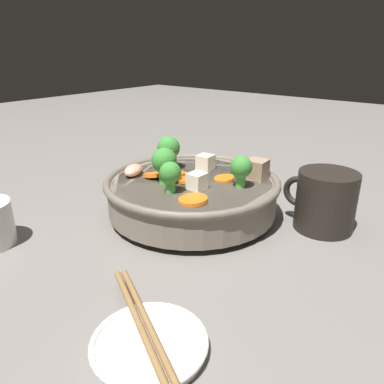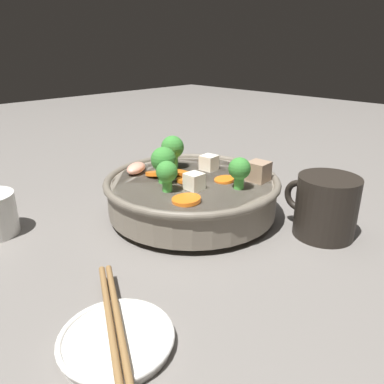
{
  "view_description": "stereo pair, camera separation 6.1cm",
  "coord_description": "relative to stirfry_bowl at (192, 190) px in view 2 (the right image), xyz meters",
  "views": [
    {
      "loc": [
        -0.36,
        0.44,
        0.27
      ],
      "look_at": [
        0.0,
        0.0,
        0.04
      ],
      "focal_mm": 35.0,
      "sensor_mm": 36.0,
      "label": 1
    },
    {
      "loc": [
        -0.4,
        0.4,
        0.27
      ],
      "look_at": [
        0.0,
        0.0,
        0.04
      ],
      "focal_mm": 35.0,
      "sensor_mm": 36.0,
      "label": 2
    }
  ],
  "objects": [
    {
      "name": "ground_plane",
      "position": [
        -0.0,
        -0.0,
        -0.04
      ],
      "size": [
        3.0,
        3.0,
        0.0
      ],
      "primitive_type": "plane",
      "color": "slate"
    },
    {
      "name": "stirfry_bowl",
      "position": [
        0.0,
        0.0,
        0.0
      ],
      "size": [
        0.28,
        0.28,
        0.12
      ],
      "color": "slate",
      "rests_on": "ground_plane"
    },
    {
      "name": "side_saucer",
      "position": [
        -0.16,
        0.26,
        -0.04
      ],
      "size": [
        0.11,
        0.11,
        0.01
      ],
      "color": "white",
      "rests_on": "ground_plane"
    },
    {
      "name": "dark_mug",
      "position": [
        -0.19,
        -0.09,
        0.0
      ],
      "size": [
        0.11,
        0.09,
        0.09
      ],
      "color": "black",
      "rests_on": "ground_plane"
    },
    {
      "name": "chopsticks_pair",
      "position": [
        -0.16,
        0.26,
        -0.03
      ],
      "size": [
        0.2,
        0.12,
        0.01
      ],
      "color": "olive",
      "rests_on": "side_saucer"
    }
  ]
}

